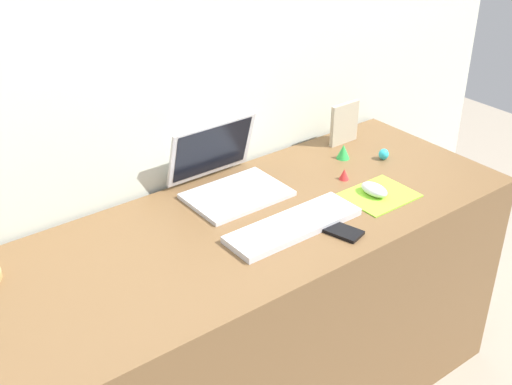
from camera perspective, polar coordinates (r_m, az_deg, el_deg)
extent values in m
cube|color=beige|center=(2.15, -6.28, 0.44)|extent=(2.88, 0.05, 1.40)
cube|color=brown|center=(2.09, -0.52, -11.23)|extent=(1.68, 0.63, 0.74)
cube|color=silver|center=(2.00, -1.66, -0.20)|extent=(0.30, 0.21, 0.01)
cube|color=silver|center=(2.05, -3.90, 3.77)|extent=(0.30, 0.07, 0.19)
cube|color=black|center=(2.05, -3.81, 3.75)|extent=(0.27, 0.05, 0.17)
cube|color=silver|center=(1.85, 3.29, -2.88)|extent=(0.41, 0.13, 0.02)
cube|color=#8CDB33|center=(2.04, 10.68, -0.24)|extent=(0.21, 0.17, 0.00)
ellipsoid|color=silver|center=(2.03, 10.26, 0.26)|extent=(0.06, 0.10, 0.03)
cube|color=black|center=(1.85, 7.27, -3.28)|extent=(0.10, 0.14, 0.01)
cube|color=#B2A58C|center=(2.34, 7.70, 5.99)|extent=(0.12, 0.02, 0.15)
ellipsoid|color=#28B7CC|center=(2.26, 11.06, 3.30)|extent=(0.03, 0.03, 0.04)
cone|color=green|center=(2.25, 7.62, 3.55)|extent=(0.05, 0.05, 0.05)
cone|color=red|center=(2.11, 7.69, 1.60)|extent=(0.03, 0.03, 0.04)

